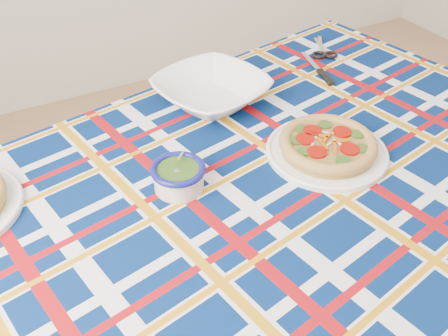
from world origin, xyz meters
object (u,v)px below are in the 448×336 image
pesto_bowl (178,175)px  main_focaccia_plate (328,144)px  serving_bowl (211,91)px  dining_table (263,205)px

pesto_bowl → main_focaccia_plate: bearing=-8.5°
pesto_bowl → serving_bowl: (0.24, 0.31, 0.00)m
dining_table → pesto_bowl: size_ratio=14.69×
main_focaccia_plate → pesto_bowl: (-0.39, 0.06, 0.01)m
serving_bowl → dining_table: bearing=-97.2°
main_focaccia_plate → dining_table: bearing=-176.5°
dining_table → main_focaccia_plate: 0.23m
main_focaccia_plate → serving_bowl: (-0.15, 0.37, 0.01)m
serving_bowl → pesto_bowl: bearing=-128.1°
main_focaccia_plate → serving_bowl: 0.39m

